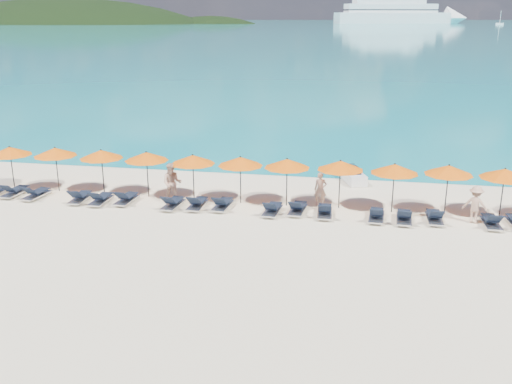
# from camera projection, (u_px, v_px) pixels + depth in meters

# --- Properties ---
(ground) EXTENTS (1400.00, 1400.00, 0.00)m
(ground) POSITION_uv_depth(u_px,v_px,m) (242.00, 244.00, 22.03)
(ground) COLOR beige
(sea) EXTENTS (1600.00, 1300.00, 0.01)m
(sea) POSITION_uv_depth(u_px,v_px,m) (362.00, 23.00, 641.62)
(sea) COLOR #1FA9B2
(sea) RESTS_ON ground
(headland_main) EXTENTS (374.00, 242.00, 126.50)m
(headland_main) POSITION_uv_depth(u_px,v_px,m) (67.00, 62.00, 592.56)
(headland_main) COLOR black
(headland_main) RESTS_ON ground
(headland_small) EXTENTS (162.00, 126.00, 85.50)m
(headland_small) POSITION_uv_depth(u_px,v_px,m) (211.00, 59.00, 584.30)
(headland_small) COLOR black
(headland_small) RESTS_ON ground
(cruise_ship) EXTENTS (141.98, 69.19, 39.71)m
(cruise_ship) POSITION_uv_depth(u_px,v_px,m) (404.00, 13.00, 589.13)
(cruise_ship) COLOR white
(cruise_ship) RESTS_ON ground
(sailboat_near) EXTENTS (6.63, 2.21, 12.16)m
(sailboat_near) POSITION_uv_depth(u_px,v_px,m) (500.00, 23.00, 506.64)
(sailboat_near) COLOR white
(sailboat_near) RESTS_ON ground
(jetski) EXTENTS (1.58, 2.46, 0.82)m
(jetski) POSITION_uv_depth(u_px,v_px,m) (353.00, 176.00, 30.19)
(jetski) COLOR white
(jetski) RESTS_ON ground
(beachgoer_a) EXTENTS (0.62, 0.44, 1.59)m
(beachgoer_a) POSITION_uv_depth(u_px,v_px,m) (320.00, 190.00, 26.22)
(beachgoer_a) COLOR tan
(beachgoer_a) RESTS_ON ground
(beachgoer_b) EXTENTS (1.00, 0.68, 1.90)m
(beachgoer_b) POSITION_uv_depth(u_px,v_px,m) (172.00, 183.00, 26.66)
(beachgoer_b) COLOR tan
(beachgoer_b) RESTS_ON ground
(beachgoer_c) EXTENTS (1.15, 0.81, 1.63)m
(beachgoer_c) POSITION_uv_depth(u_px,v_px,m) (475.00, 205.00, 24.08)
(beachgoer_c) COLOR tan
(beachgoer_c) RESTS_ON ground
(umbrella_0) EXTENTS (2.10, 2.10, 2.28)m
(umbrella_0) POSITION_uv_depth(u_px,v_px,m) (10.00, 151.00, 28.29)
(umbrella_0) COLOR black
(umbrella_0) RESTS_ON ground
(umbrella_1) EXTENTS (2.10, 2.10, 2.28)m
(umbrella_1) POSITION_uv_depth(u_px,v_px,m) (55.00, 152.00, 28.12)
(umbrella_1) COLOR black
(umbrella_1) RESTS_ON ground
(umbrella_2) EXTENTS (2.10, 2.10, 2.28)m
(umbrella_2) POSITION_uv_depth(u_px,v_px,m) (101.00, 154.00, 27.64)
(umbrella_2) COLOR black
(umbrella_2) RESTS_ON ground
(umbrella_3) EXTENTS (2.10, 2.10, 2.28)m
(umbrella_3) POSITION_uv_depth(u_px,v_px,m) (146.00, 156.00, 27.21)
(umbrella_3) COLOR black
(umbrella_3) RESTS_ON ground
(umbrella_4) EXTENTS (2.10, 2.10, 2.28)m
(umbrella_4) POSITION_uv_depth(u_px,v_px,m) (193.00, 159.00, 26.65)
(umbrella_4) COLOR black
(umbrella_4) RESTS_ON ground
(umbrella_5) EXTENTS (2.10, 2.10, 2.28)m
(umbrella_5) POSITION_uv_depth(u_px,v_px,m) (240.00, 161.00, 26.29)
(umbrella_5) COLOR black
(umbrella_5) RESTS_ON ground
(umbrella_6) EXTENTS (2.10, 2.10, 2.28)m
(umbrella_6) POSITION_uv_depth(u_px,v_px,m) (287.00, 163.00, 25.93)
(umbrella_6) COLOR black
(umbrella_6) RESTS_ON ground
(umbrella_7) EXTENTS (2.10, 2.10, 2.28)m
(umbrella_7) POSITION_uv_depth(u_px,v_px,m) (340.00, 165.00, 25.60)
(umbrella_7) COLOR black
(umbrella_7) RESTS_ON ground
(umbrella_8) EXTENTS (2.10, 2.10, 2.28)m
(umbrella_8) POSITION_uv_depth(u_px,v_px,m) (395.00, 169.00, 25.04)
(umbrella_8) COLOR black
(umbrella_8) RESTS_ON ground
(umbrella_9) EXTENTS (2.10, 2.10, 2.28)m
(umbrella_9) POSITION_uv_depth(u_px,v_px,m) (449.00, 170.00, 24.84)
(umbrella_9) COLOR black
(umbrella_9) RESTS_ON ground
(umbrella_10) EXTENTS (2.10, 2.10, 2.28)m
(umbrella_10) POSITION_uv_depth(u_px,v_px,m) (505.00, 174.00, 24.27)
(umbrella_10) COLOR black
(umbrella_10) RESTS_ON ground
(lounger_1) EXTENTS (0.70, 1.73, 0.66)m
(lounger_1) POSITION_uv_depth(u_px,v_px,m) (15.00, 191.00, 27.88)
(lounger_1) COLOR silver
(lounger_1) RESTS_ON ground
(lounger_2) EXTENTS (0.77, 1.75, 0.66)m
(lounger_2) POSITION_uv_depth(u_px,v_px,m) (36.00, 193.00, 27.51)
(lounger_2) COLOR silver
(lounger_2) RESTS_ON ground
(lounger_3) EXTENTS (0.74, 1.74, 0.66)m
(lounger_3) POSITION_uv_depth(u_px,v_px,m) (80.00, 197.00, 26.98)
(lounger_3) COLOR silver
(lounger_3) RESTS_ON ground
(lounger_4) EXTENTS (0.63, 1.70, 0.66)m
(lounger_4) POSITION_uv_depth(u_px,v_px,m) (101.00, 199.00, 26.73)
(lounger_4) COLOR silver
(lounger_4) RESTS_ON ground
(lounger_5) EXTENTS (0.70, 1.73, 0.66)m
(lounger_5) POSITION_uv_depth(u_px,v_px,m) (126.00, 198.00, 26.79)
(lounger_5) COLOR silver
(lounger_5) RESTS_ON ground
(lounger_6) EXTENTS (0.75, 1.74, 0.66)m
(lounger_6) POSITION_uv_depth(u_px,v_px,m) (173.00, 203.00, 26.13)
(lounger_6) COLOR silver
(lounger_6) RESTS_ON ground
(lounger_7) EXTENTS (0.66, 1.71, 0.66)m
(lounger_7) POSITION_uv_depth(u_px,v_px,m) (197.00, 203.00, 26.07)
(lounger_7) COLOR silver
(lounger_7) RESTS_ON ground
(lounger_8) EXTENTS (0.74, 1.74, 0.66)m
(lounger_8) POSITION_uv_depth(u_px,v_px,m) (223.00, 204.00, 25.99)
(lounger_8) COLOR silver
(lounger_8) RESTS_ON ground
(lounger_9) EXTENTS (0.75, 1.74, 0.66)m
(lounger_9) POSITION_uv_depth(u_px,v_px,m) (272.00, 209.00, 25.31)
(lounger_9) COLOR silver
(lounger_9) RESTS_ON ground
(lounger_10) EXTENTS (0.76, 1.74, 0.66)m
(lounger_10) POSITION_uv_depth(u_px,v_px,m) (298.00, 208.00, 25.42)
(lounger_10) COLOR silver
(lounger_10) RESTS_ON ground
(lounger_11) EXTENTS (0.69, 1.72, 0.66)m
(lounger_11) POSITION_uv_depth(u_px,v_px,m) (325.00, 211.00, 25.04)
(lounger_11) COLOR silver
(lounger_11) RESTS_ON ground
(lounger_12) EXTENTS (0.72, 1.73, 0.66)m
(lounger_12) POSITION_uv_depth(u_px,v_px,m) (377.00, 215.00, 24.56)
(lounger_12) COLOR silver
(lounger_12) RESTS_ON ground
(lounger_13) EXTENTS (0.71, 1.73, 0.66)m
(lounger_13) POSITION_uv_depth(u_px,v_px,m) (404.00, 217.00, 24.32)
(lounger_13) COLOR silver
(lounger_13) RESTS_ON ground
(lounger_14) EXTENTS (0.63, 1.70, 0.66)m
(lounger_14) POSITION_uv_depth(u_px,v_px,m) (435.00, 217.00, 24.34)
(lounger_14) COLOR silver
(lounger_14) RESTS_ON ground
(lounger_15) EXTENTS (0.65, 1.71, 0.66)m
(lounger_15) POSITION_uv_depth(u_px,v_px,m) (491.00, 221.00, 23.81)
(lounger_15) COLOR silver
(lounger_15) RESTS_ON ground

